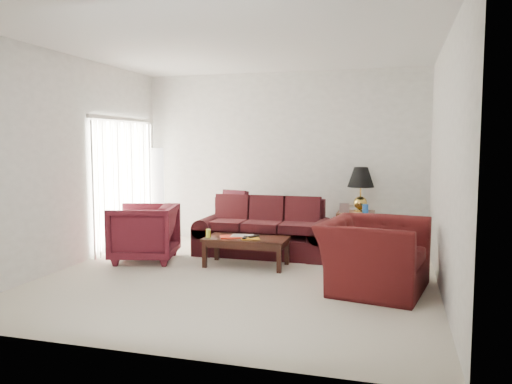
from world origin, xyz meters
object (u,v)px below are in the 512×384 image
(sofa, at_px, (264,228))
(armchair_left, at_px, (144,233))
(end_table, at_px, (356,231))
(coffee_table, at_px, (246,252))
(armchair_right, at_px, (374,255))
(floor_lamp, at_px, (157,194))

(sofa, height_order, armchair_left, sofa)
(end_table, distance_m, coffee_table, 2.09)
(sofa, xyz_separation_m, armchair_left, (-1.62, -0.87, -0.01))
(sofa, bearing_deg, armchair_left, -148.15)
(armchair_right, height_order, coffee_table, armchair_right)
(floor_lamp, bearing_deg, armchair_left, -70.53)
(floor_lamp, bearing_deg, end_table, 2.83)
(sofa, bearing_deg, end_table, 32.85)
(sofa, relative_size, armchair_right, 1.64)
(floor_lamp, relative_size, armchair_right, 1.31)
(floor_lamp, distance_m, armchair_left, 1.60)
(sofa, height_order, floor_lamp, floor_lamp)
(floor_lamp, xyz_separation_m, armchair_right, (3.90, -2.05, -0.43))
(floor_lamp, bearing_deg, sofa, -15.38)
(end_table, bearing_deg, armchair_left, -151.34)
(armchair_left, height_order, coffee_table, armchair_left)
(end_table, bearing_deg, armchair_right, -79.95)
(sofa, distance_m, armchair_left, 1.84)
(armchair_left, distance_m, coffee_table, 1.59)
(armchair_right, bearing_deg, floor_lamp, 73.36)
(sofa, xyz_separation_m, armchair_right, (1.76, -1.46, -0.01))
(end_table, xyz_separation_m, armchair_right, (0.39, -2.22, 0.10))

